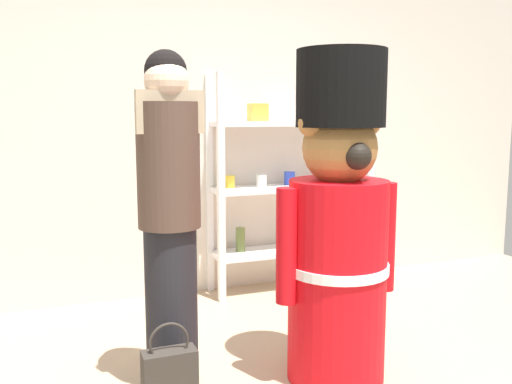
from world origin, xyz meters
The scene contains 4 objects.
back_wall centered at (0.00, 2.20, 1.30)m, with size 6.40×0.12×2.60m, color silver.
merchandise_shelf centered at (0.78, 1.98, 0.84)m, with size 1.31×0.35×1.68m.
teddy_bear_guard centered at (0.34, 0.47, 0.80)m, with size 0.68×0.53×1.69m.
person_shopper centered at (-0.49, 0.65, 0.89)m, with size 0.32×0.30×1.68m.
Camera 1 is at (-1.06, -1.95, 1.38)m, focal length 38.73 mm.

